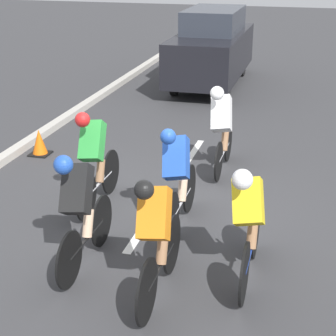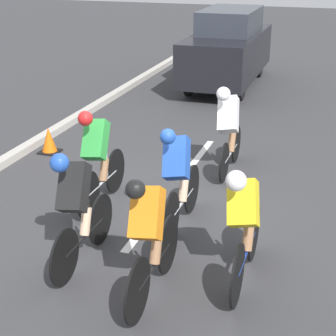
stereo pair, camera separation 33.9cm
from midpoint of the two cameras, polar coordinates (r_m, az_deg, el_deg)
The scene contains 11 objects.
ground_plane at distance 8.33m, azimuth 0.03°, elevation -4.37°, with size 60.00×60.00×0.00m, color #38383A.
lane_stripe_mid at distance 7.84m, azimuth -1.30°, elevation -6.15°, with size 0.12×1.40×0.01m, color white.
lane_stripe_far at distance 10.65m, azimuth 4.36°, elevation 1.56°, with size 0.12×1.40×0.01m, color white.
cyclist_black at distance 6.70m, azimuth -7.83°, elevation -3.78°, with size 0.39×1.68×1.53m.
cyclist_white at distance 9.50m, azimuth 7.20°, elevation 4.17°, with size 0.41×1.64×1.56m.
cyclist_yellow at distance 6.38m, azimuth 9.23°, elevation -5.52°, with size 0.42×1.74×1.49m.
cyclist_orange at distance 6.05m, azimuth -0.28°, elevation -6.85°, with size 0.39×1.73×1.52m.
cyclist_blue at distance 7.52m, azimuth 2.35°, elevation -0.86°, with size 0.42×1.73×1.52m.
cyclist_green at distance 8.24m, azimuth -5.99°, elevation 1.21°, with size 0.38×1.68×1.54m.
support_car at distance 15.78m, azimuth 6.74°, elevation 12.03°, with size 1.70×4.55×2.06m.
traffic_cone at distance 10.76m, azimuth -11.12°, elevation 2.74°, with size 0.36×0.36×0.49m.
Camera 2 is at (-2.47, 7.07, 3.67)m, focal length 60.00 mm.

